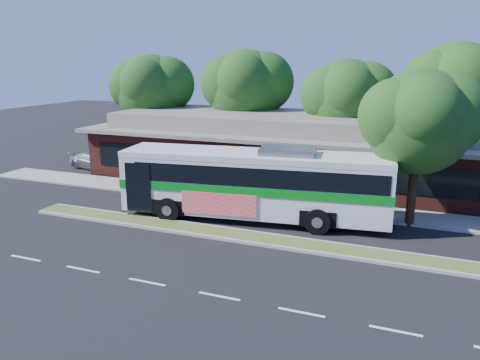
# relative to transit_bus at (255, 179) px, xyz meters

# --- Properties ---
(ground) EXTENTS (120.00, 120.00, 0.00)m
(ground) POSITION_rel_transit_bus_xyz_m (1.63, -3.35, -2.17)
(ground) COLOR black
(ground) RESTS_ON ground
(median_strip) EXTENTS (26.00, 1.10, 0.15)m
(median_strip) POSITION_rel_transit_bus_xyz_m (1.63, -2.75, -2.09)
(median_strip) COLOR #415423
(median_strip) RESTS_ON ground
(sidewalk) EXTENTS (44.00, 2.60, 0.12)m
(sidewalk) POSITION_rel_transit_bus_xyz_m (1.63, 3.05, -2.11)
(sidewalk) COLOR gray
(sidewalk) RESTS_ON ground
(parking_lot) EXTENTS (14.00, 12.00, 0.01)m
(parking_lot) POSITION_rel_transit_bus_xyz_m (-16.37, 6.65, -2.16)
(parking_lot) COLOR black
(parking_lot) RESTS_ON ground
(plaza_building) EXTENTS (33.20, 11.20, 4.45)m
(plaza_building) POSITION_rel_transit_bus_xyz_m (1.63, 9.63, -0.04)
(plaza_building) COLOR #53201A
(plaza_building) RESTS_ON ground
(tree_bg_a) EXTENTS (6.47, 5.80, 8.63)m
(tree_bg_a) POSITION_rel_transit_bus_xyz_m (-12.95, 11.79, 3.70)
(tree_bg_a) COLOR black
(tree_bg_a) RESTS_ON ground
(tree_bg_b) EXTENTS (6.69, 6.00, 9.00)m
(tree_bg_b) POSITION_rel_transit_bus_xyz_m (-4.93, 12.79, 3.98)
(tree_bg_b) COLOR black
(tree_bg_b) RESTS_ON ground
(tree_bg_c) EXTENTS (6.24, 5.60, 8.26)m
(tree_bg_c) POSITION_rel_transit_bus_xyz_m (3.04, 11.78, 3.43)
(tree_bg_c) COLOR black
(tree_bg_c) RESTS_ON ground
(tree_bg_d) EXTENTS (6.91, 6.20, 9.37)m
(tree_bg_d) POSITION_rel_transit_bus_xyz_m (10.08, 12.79, 4.25)
(tree_bg_d) COLOR black
(tree_bg_d) RESTS_ON ground
(transit_bus) EXTENTS (14.12, 4.79, 3.89)m
(transit_bus) POSITION_rel_transit_bus_xyz_m (0.00, 0.00, 0.00)
(transit_bus) COLOR silver
(transit_bus) RESTS_ON ground
(sedan) EXTENTS (4.50, 2.51, 1.23)m
(sedan) POSITION_rel_transit_bus_xyz_m (-15.50, 6.44, -1.55)
(sedan) COLOR #9EA1A4
(sedan) RESTS_ON ground
(sidewalk_tree) EXTENTS (5.66, 5.07, 7.80)m
(sidewalk_tree) POSITION_rel_transit_bus_xyz_m (8.00, 2.07, 3.21)
(sidewalk_tree) COLOR black
(sidewalk_tree) RESTS_ON ground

